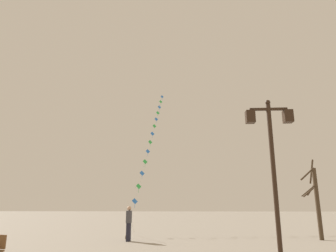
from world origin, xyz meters
The scene contains 5 objects.
ground_plane centered at (0.00, 20.00, 0.00)m, with size 160.00×160.00×0.00m, color gray.
twin_lantern_lamp_post centered at (2.59, 8.68, 3.49)m, with size 1.47×0.28×5.04m.
kite_train centered at (-2.92, 24.39, 7.16)m, with size 1.03×15.45×13.78m.
kite_flyer centered at (-2.99, 15.32, 0.90)m, with size 0.24×0.61×1.71m.
bare_tree centered at (6.91, 16.50, 2.08)m, with size 1.03×1.37×4.21m.
Camera 1 is at (-0.12, -0.96, 1.73)m, focal length 33.11 mm.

